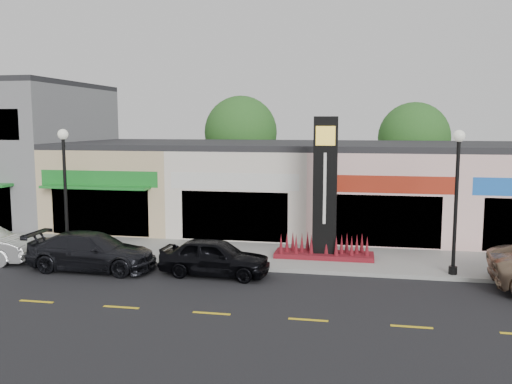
# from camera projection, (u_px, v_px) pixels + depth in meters

# --- Properties ---
(ground) EXTENTS (120.00, 120.00, 0.00)m
(ground) POSITION_uv_depth(u_px,v_px,m) (234.00, 285.00, 19.72)
(ground) COLOR black
(ground) RESTS_ON ground
(sidewalk) EXTENTS (52.00, 4.30, 0.15)m
(sidewalk) POSITION_uv_depth(u_px,v_px,m) (256.00, 255.00, 23.95)
(sidewalk) COLOR gray
(sidewalk) RESTS_ON ground
(curb) EXTENTS (52.00, 0.20, 0.15)m
(curb) POSITION_uv_depth(u_px,v_px,m) (246.00, 268.00, 21.75)
(curb) COLOR gray
(curb) RESTS_ON ground
(shop_beige) EXTENTS (7.00, 10.85, 4.80)m
(shop_beige) POSITION_uv_depth(u_px,v_px,m) (138.00, 182.00, 32.17)
(shop_beige) COLOR tan
(shop_beige) RESTS_ON ground
(shop_cream) EXTENTS (7.00, 10.01, 4.80)m
(shop_cream) POSITION_uv_depth(u_px,v_px,m) (254.00, 184.00, 30.87)
(shop_cream) COLOR silver
(shop_cream) RESTS_ON ground
(shop_pink_w) EXTENTS (7.00, 10.01, 4.80)m
(shop_pink_w) POSITION_uv_depth(u_px,v_px,m) (379.00, 187.00, 29.57)
(shop_pink_w) COLOR beige
(shop_pink_w) RESTS_ON ground
(tree_rear_west) EXTENTS (5.20, 5.20, 7.83)m
(tree_rear_west) POSITION_uv_depth(u_px,v_px,m) (241.00, 132.00, 38.81)
(tree_rear_west) COLOR #382619
(tree_rear_west) RESTS_ON ground
(tree_rear_mid) EXTENTS (4.80, 4.80, 7.29)m
(tree_rear_mid) POSITION_uv_depth(u_px,v_px,m) (414.00, 138.00, 36.61)
(tree_rear_mid) COLOR #382619
(tree_rear_mid) RESTS_ON ground
(lamp_west_near) EXTENTS (0.44, 0.44, 5.47)m
(lamp_west_near) POSITION_uv_depth(u_px,v_px,m) (65.00, 179.00, 23.20)
(lamp_west_near) COLOR black
(lamp_west_near) RESTS_ON sidewalk
(lamp_east_near) EXTENTS (0.44, 0.44, 5.47)m
(lamp_east_near) POSITION_uv_depth(u_px,v_px,m) (457.00, 188.00, 20.23)
(lamp_east_near) COLOR black
(lamp_east_near) RESTS_ON sidewalk
(pylon_sign) EXTENTS (4.20, 1.30, 6.00)m
(pylon_sign) POSITION_uv_depth(u_px,v_px,m) (325.00, 208.00, 22.96)
(pylon_sign) COLOR maroon
(pylon_sign) RESTS_ON sidewalk
(car_dark_sedan) EXTENTS (2.14, 5.23, 1.51)m
(car_dark_sedan) POSITION_uv_depth(u_px,v_px,m) (92.00, 251.00, 21.72)
(car_dark_sedan) COLOR black
(car_dark_sedan) RESTS_ON ground
(car_black_sedan) EXTENTS (1.97, 4.38, 1.46)m
(car_black_sedan) POSITION_uv_depth(u_px,v_px,m) (215.00, 257.00, 20.92)
(car_black_sedan) COLOR black
(car_black_sedan) RESTS_ON ground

